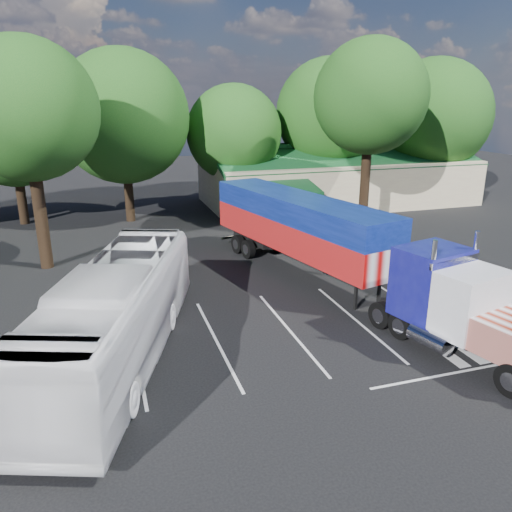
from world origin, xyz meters
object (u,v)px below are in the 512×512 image
object	(u,v)px
woman	(326,261)
bicycle	(240,234)
semi_truck	(331,240)
silver_sedan	(330,204)
tour_bus	(117,314)

from	to	relation	value
woman	bicycle	xyz separation A→B (m)	(-2.70, 8.00, -0.33)
bicycle	woman	bearing A→B (deg)	-90.32
semi_truck	woman	bearing A→B (deg)	55.69
woman	bicycle	size ratio (longest dim) A/B	0.91
bicycle	silver_sedan	xyz separation A→B (m)	(9.61, 6.00, 0.29)
bicycle	tour_bus	world-z (taller)	tour_bus
silver_sedan	bicycle	bearing A→B (deg)	142.43
semi_truck	bicycle	distance (m)	10.33
bicycle	tour_bus	distance (m)	16.83
semi_truck	woman	distance (m)	2.72
woman	silver_sedan	distance (m)	15.61
semi_truck	silver_sedan	world-z (taller)	semi_truck
tour_bus	silver_sedan	size ratio (longest dim) A/B	2.96
semi_truck	silver_sedan	distance (m)	17.74
semi_truck	tour_bus	bearing A→B (deg)	-171.50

